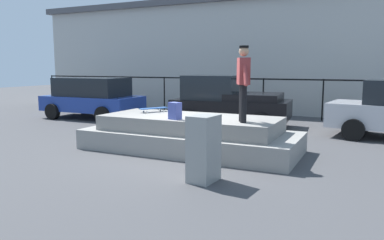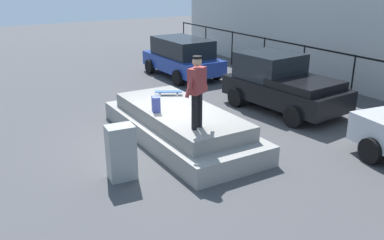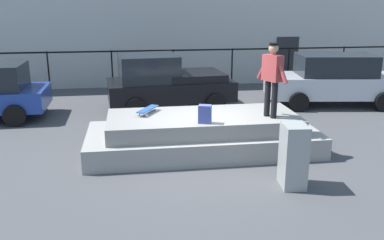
{
  "view_description": "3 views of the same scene",
  "coord_description": "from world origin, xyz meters",
  "px_view_note": "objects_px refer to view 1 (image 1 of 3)",
  "views": [
    {
      "loc": [
        4.12,
        -8.14,
        2.14
      ],
      "look_at": [
        -0.48,
        1.47,
        0.62
      ],
      "focal_mm": 35.12,
      "sensor_mm": 36.0,
      "label": 1
    },
    {
      "loc": [
        9.24,
        -4.81,
        4.34
      ],
      "look_at": [
        -0.29,
        0.94,
        0.36
      ],
      "focal_mm": 38.48,
      "sensor_mm": 36.0,
      "label": 2
    },
    {
      "loc": [
        -1.67,
        -9.04,
        3.51
      ],
      "look_at": [
        -0.1,
        1.6,
        0.42
      ],
      "focal_mm": 38.99,
      "sensor_mm": 36.0,
      "label": 3
    }
  ],
  "objects_px": {
    "skateboarder": "(243,78)",
    "backpack": "(175,111)",
    "car_blue_hatchback_near": "(92,97)",
    "utility_box": "(204,149)",
    "skateboard": "(154,108)",
    "car_black_pickup_mid": "(227,101)"
  },
  "relations": [
    {
      "from": "skateboarder",
      "to": "skateboard",
      "type": "bearing_deg",
      "value": 165.24
    },
    {
      "from": "skateboarder",
      "to": "car_black_pickup_mid",
      "type": "bearing_deg",
      "value": 114.17
    },
    {
      "from": "skateboarder",
      "to": "backpack",
      "type": "xyz_separation_m",
      "value": [
        -1.6,
        -0.28,
        -0.8
      ]
    },
    {
      "from": "car_blue_hatchback_near",
      "to": "utility_box",
      "type": "xyz_separation_m",
      "value": [
        7.69,
        -5.96,
        -0.27
      ]
    },
    {
      "from": "skateboard",
      "to": "backpack",
      "type": "bearing_deg",
      "value": -39.93
    },
    {
      "from": "skateboard",
      "to": "utility_box",
      "type": "relative_size",
      "value": 0.64
    },
    {
      "from": "skateboarder",
      "to": "car_black_pickup_mid",
      "type": "xyz_separation_m",
      "value": [
        -2.05,
        4.57,
        -0.98
      ]
    },
    {
      "from": "skateboarder",
      "to": "skateboard",
      "type": "xyz_separation_m",
      "value": [
        -2.82,
        0.74,
        -0.9
      ]
    },
    {
      "from": "car_blue_hatchback_near",
      "to": "utility_box",
      "type": "height_order",
      "value": "car_blue_hatchback_near"
    },
    {
      "from": "skateboarder",
      "to": "skateboard",
      "type": "height_order",
      "value": "skateboarder"
    },
    {
      "from": "skateboard",
      "to": "skateboarder",
      "type": "bearing_deg",
      "value": -14.76
    },
    {
      "from": "backpack",
      "to": "car_blue_hatchback_near",
      "type": "height_order",
      "value": "car_blue_hatchback_near"
    },
    {
      "from": "car_blue_hatchback_near",
      "to": "car_black_pickup_mid",
      "type": "height_order",
      "value": "car_black_pickup_mid"
    },
    {
      "from": "car_blue_hatchback_near",
      "to": "car_black_pickup_mid",
      "type": "distance_m",
      "value": 5.8
    },
    {
      "from": "backpack",
      "to": "skateboarder",
      "type": "bearing_deg",
      "value": 27.72
    },
    {
      "from": "utility_box",
      "to": "skateboard",
      "type": "bearing_deg",
      "value": 141.14
    },
    {
      "from": "car_blue_hatchback_near",
      "to": "utility_box",
      "type": "bearing_deg",
      "value": -37.77
    },
    {
      "from": "skateboard",
      "to": "utility_box",
      "type": "height_order",
      "value": "utility_box"
    },
    {
      "from": "skateboard",
      "to": "backpack",
      "type": "height_order",
      "value": "backpack"
    },
    {
      "from": "car_black_pickup_mid",
      "to": "car_blue_hatchback_near",
      "type": "bearing_deg",
      "value": -175.23
    },
    {
      "from": "skateboard",
      "to": "car_black_pickup_mid",
      "type": "bearing_deg",
      "value": 78.69
    },
    {
      "from": "skateboarder",
      "to": "backpack",
      "type": "bearing_deg",
      "value": -170.18
    }
  ]
}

